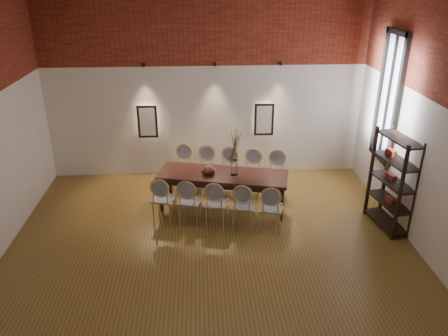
{
  "coord_description": "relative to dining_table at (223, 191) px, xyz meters",
  "views": [
    {
      "loc": [
        -0.16,
        -5.88,
        4.35
      ],
      "look_at": [
        0.28,
        1.39,
        1.05
      ],
      "focal_mm": 35.0,
      "sensor_mm": 36.0,
      "label": 1
    }
  ],
  "objects": [
    {
      "name": "spot_fixture_left",
      "position": [
        -1.58,
        1.63,
        2.17
      ],
      "size": [
        0.08,
        0.1,
        0.08
      ],
      "primitive_type": "cylinder",
      "rotation": [
        1.57,
        0.0,
        0.0
      ],
      "color": "black",
      "rests_on": "wall_back"
    },
    {
      "name": "wall_back",
      "position": [
        -0.28,
        1.76,
        1.62
      ],
      "size": [
        7.0,
        0.1,
        4.0
      ],
      "primitive_type": "cube",
      "color": "silver",
      "rests_on": "ground"
    },
    {
      "name": "spot_fixture_mid",
      "position": [
        -0.08,
        1.63,
        2.17
      ],
      "size": [
        0.08,
        0.1,
        0.08
      ],
      "primitive_type": "cylinder",
      "rotation": [
        1.57,
        0.0,
        0.0
      ],
      "color": "black",
      "rests_on": "wall_back"
    },
    {
      "name": "dried_branches",
      "position": [
        0.21,
        -0.05,
        0.98
      ],
      "size": [
        0.5,
        0.5,
        0.7
      ],
      "primitive_type": null,
      "color": "#463327",
      "rests_on": "vase"
    },
    {
      "name": "chair_near_a",
      "position": [
        -1.13,
        -0.44,
        0.09
      ],
      "size": [
        0.53,
        0.53,
        0.94
      ],
      "primitive_type": null,
      "rotation": [
        0.0,
        0.0,
        -0.23
      ],
      "color": "tan",
      "rests_on": "floor"
    },
    {
      "name": "chair_near_c",
      "position": [
        -0.16,
        -0.67,
        0.09
      ],
      "size": [
        0.53,
        0.53,
        0.94
      ],
      "primitive_type": null,
      "rotation": [
        0.0,
        0.0,
        -0.23
      ],
      "color": "tan",
      "rests_on": "floor"
    },
    {
      "name": "niche_right",
      "position": [
        1.02,
        1.66,
        0.93
      ],
      "size": [
        0.36,
        0.06,
        0.66
      ],
      "primitive_type": "cube",
      "color": "#FFEAC6",
      "rests_on": "wall_back"
    },
    {
      "name": "book",
      "position": [
        -0.27,
        0.14,
        0.39
      ],
      "size": [
        0.29,
        0.23,
        0.03
      ],
      "primitive_type": "cube",
      "rotation": [
        0.0,
        0.0,
        -0.23
      ],
      "color": "#8E1F70",
      "rests_on": "dining_table"
    },
    {
      "name": "spot_fixture_right",
      "position": [
        1.32,
        1.63,
        2.17
      ],
      "size": [
        0.08,
        0.1,
        0.08
      ],
      "primitive_type": "cylinder",
      "rotation": [
        1.57,
        0.0,
        0.0
      ],
      "color": "black",
      "rests_on": "wall_back"
    },
    {
      "name": "ceiling",
      "position": [
        -0.28,
        -1.79,
        3.63
      ],
      "size": [
        7.0,
        7.0,
        0.02
      ],
      "primitive_type": "cube",
      "color": "silver",
      "rests_on": "ground"
    },
    {
      "name": "chair_near_b",
      "position": [
        -0.64,
        -0.55,
        0.09
      ],
      "size": [
        0.53,
        0.53,
        0.94
      ],
      "primitive_type": null,
      "rotation": [
        0.0,
        0.0,
        -0.23
      ],
      "color": "tan",
      "rests_on": "floor"
    },
    {
      "name": "dining_table",
      "position": [
        0.0,
        0.0,
        0.0
      ],
      "size": [
        2.63,
        1.36,
        0.75
      ],
      "primitive_type": "cube",
      "rotation": [
        0.0,
        0.0,
        -0.23
      ],
      "color": "#351712",
      "rests_on": "floor"
    },
    {
      "name": "window_mullion",
      "position": [
        3.16,
        0.21,
        1.77
      ],
      "size": [
        0.06,
        0.06,
        2.4
      ],
      "primitive_type": "cube",
      "color": "black",
      "rests_on": "wall_right"
    },
    {
      "name": "chair_far_a",
      "position": [
        -0.82,
        0.89,
        0.09
      ],
      "size": [
        0.53,
        0.53,
        0.94
      ],
      "primitive_type": null,
      "rotation": [
        0.0,
        0.0,
        2.91
      ],
      "color": "tan",
      "rests_on": "floor"
    },
    {
      "name": "brick_band_front",
      "position": [
        -0.28,
        -5.27,
        2.88
      ],
      "size": [
        7.0,
        0.02,
        1.5
      ],
      "primitive_type": "cube",
      "color": "maroon",
      "rests_on": "ground"
    },
    {
      "name": "wall_right",
      "position": [
        3.27,
        -1.79,
        1.62
      ],
      "size": [
        0.1,
        7.0,
        4.0
      ],
      "primitive_type": "cube",
      "color": "silver",
      "rests_on": "ground"
    },
    {
      "name": "chair_near_e",
      "position": [
        0.82,
        -0.89,
        0.09
      ],
      "size": [
        0.53,
        0.53,
        0.94
      ],
      "primitive_type": null,
      "rotation": [
        0.0,
        0.0,
        -0.23
      ],
      "color": "tan",
      "rests_on": "floor"
    },
    {
      "name": "chair_near_d",
      "position": [
        0.33,
        -0.78,
        0.09
      ],
      "size": [
        0.53,
        0.53,
        0.94
      ],
      "primitive_type": null,
      "rotation": [
        0.0,
        0.0,
        -0.23
      ],
      "color": "tan",
      "rests_on": "floor"
    },
    {
      "name": "niche_left",
      "position": [
        -1.58,
        1.66,
        0.93
      ],
      "size": [
        0.36,
        0.06,
        0.66
      ],
      "primitive_type": "cube",
      "color": "#FFEAC6",
      "rests_on": "wall_back"
    },
    {
      "name": "chair_far_b",
      "position": [
        -0.33,
        0.78,
        0.09
      ],
      "size": [
        0.53,
        0.53,
        0.94
      ],
      "primitive_type": null,
      "rotation": [
        0.0,
        0.0,
        2.91
      ],
      "color": "tan",
      "rests_on": "floor"
    },
    {
      "name": "floor",
      "position": [
        -0.28,
        -1.79,
        -0.39
      ],
      "size": [
        7.0,
        7.0,
        0.02
      ],
      "primitive_type": "cube",
      "color": "brown",
      "rests_on": "ground"
    },
    {
      "name": "window_frame",
      "position": [
        3.16,
        0.21,
        1.77
      ],
      "size": [
        0.08,
        0.9,
        2.5
      ],
      "primitive_type": "cube",
      "color": "black",
      "rests_on": "wall_right"
    },
    {
      "name": "chair_far_d",
      "position": [
        0.64,
        0.55,
        0.09
      ],
      "size": [
        0.53,
        0.53,
        0.94
      ],
      "primitive_type": null,
      "rotation": [
        0.0,
        0.0,
        2.91
      ],
      "color": "tan",
      "rests_on": "floor"
    },
    {
      "name": "chair_far_c",
      "position": [
        0.16,
        0.67,
        0.09
      ],
      "size": [
        0.53,
        0.53,
        0.94
      ],
      "primitive_type": null,
      "rotation": [
        0.0,
        0.0,
        2.91
      ],
      "color": "tan",
      "rests_on": "floor"
    },
    {
      "name": "shelving_rack",
      "position": [
        3.0,
        -0.85,
        0.53
      ],
      "size": [
        0.54,
        1.05,
        1.8
      ],
      "primitive_type": null,
      "rotation": [
        0.0,
        0.0,
        0.16
      ],
      "color": "black",
      "rests_on": "floor"
    },
    {
      "name": "window_glass",
      "position": [
        3.18,
        0.21,
        1.77
      ],
      "size": [
        0.02,
        0.78,
        2.38
      ],
      "primitive_type": "cube",
      "color": "silver",
      "rests_on": "wall_right"
    },
    {
      "name": "vase",
      "position": [
        0.21,
        -0.05,
        0.53
      ],
      "size": [
        0.14,
        0.14,
        0.3
      ],
      "primitive_type": "cylinder",
      "color": "silver",
      "rests_on": "dining_table"
    },
    {
      "name": "wall_front",
      "position": [
        -0.28,
        -5.34,
        1.62
      ],
      "size": [
        7.0,
        0.1,
        4.0
      ],
      "primitive_type": "cube",
      "color": "silver",
      "rests_on": "ground"
    },
    {
      "name": "chair_far_e",
      "position": [
        1.13,
        0.44,
        0.09
      ],
      "size": [
        0.53,
        0.53,
        0.94
      ],
      "primitive_type": null,
      "rotation": [
        0.0,
        0.0,
        2.91
      ],
      "color": "tan",
      "rests_on": "floor"
    },
    {
      "name": "brick_band_back",
      "position": [
        -0.28,
        1.69,
        2.88
      ],
      "size": [
        7.0,
        0.02,
        1.5
      ],
      "primitive_type": "cube",
      "color": "maroon",
      "rests_on": "ground"
    },
    {
      "name": "bowl",
      "position": [
        -0.28,
        0.01,
        0.46
      ],
      "size": [
        0.24,
        0.24,
        0.18
      ],
      "primitive_type": "ellipsoid",
      "color": "brown",
      "rests_on": "dining_table"
    }
  ]
}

